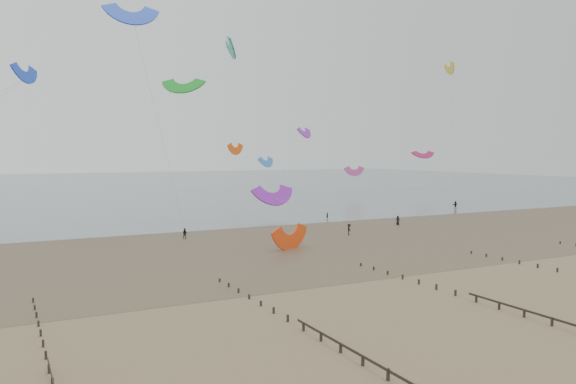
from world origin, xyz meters
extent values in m
plane|color=brown|center=(0.00, 0.00, 0.00)|extent=(500.00, 500.00, 0.00)
plane|color=#475654|center=(0.00, 200.00, 0.03)|extent=(500.00, 500.00, 0.00)
plane|color=#473A28|center=(0.00, 35.00, 0.01)|extent=(500.00, 500.00, 0.00)
ellipsoid|color=slate|center=(-18.00, 22.00, 0.01)|extent=(23.60, 14.36, 0.01)
ellipsoid|color=slate|center=(12.00, 38.00, 0.01)|extent=(33.64, 18.32, 0.01)
ellipsoid|color=slate|center=(45.00, 30.00, 0.01)|extent=(19.65, 13.67, 0.01)
cube|color=black|center=(-32.00, -9.05, 0.29)|extent=(0.16, 0.16, 0.68)
cube|color=black|center=(-32.00, -6.42, 0.28)|extent=(0.16, 0.16, 0.65)
cube|color=black|center=(-32.00, -3.79, 0.26)|extent=(0.16, 0.16, 0.62)
cube|color=black|center=(-32.00, -1.16, 0.25)|extent=(0.16, 0.16, 0.59)
cube|color=black|center=(-32.00, 1.47, 0.23)|extent=(0.16, 0.16, 0.57)
cube|color=black|center=(-32.00, 4.11, 0.22)|extent=(0.16, 0.16, 0.54)
cube|color=black|center=(-32.00, 6.74, 0.20)|extent=(0.16, 0.16, 0.51)
cube|color=black|center=(-32.00, 9.37, 0.19)|extent=(0.16, 0.16, 0.48)
cube|color=black|center=(-32.00, 12.00, 0.17)|extent=(0.16, 0.16, 0.45)
cube|color=black|center=(-14.00, -16.95, 0.33)|extent=(0.16, 0.16, 0.77)
cube|color=black|center=(-14.00, -14.32, 0.32)|extent=(0.16, 0.16, 0.74)
cube|color=black|center=(-14.00, -11.68, 0.31)|extent=(0.16, 0.16, 0.71)
cube|color=black|center=(-14.00, -9.05, 0.29)|extent=(0.16, 0.16, 0.68)
cube|color=black|center=(-14.00, -6.42, 0.28)|extent=(0.16, 0.16, 0.65)
cube|color=black|center=(-14.00, -3.79, 0.26)|extent=(0.16, 0.16, 0.62)
cube|color=black|center=(-14.00, -1.16, 0.25)|extent=(0.16, 0.16, 0.59)
cube|color=black|center=(-14.00, 1.47, 0.23)|extent=(0.16, 0.16, 0.57)
cube|color=black|center=(-14.00, 4.11, 0.22)|extent=(0.16, 0.16, 0.54)
cube|color=black|center=(-14.00, 6.74, 0.20)|extent=(0.16, 0.16, 0.51)
cube|color=black|center=(-14.00, 9.37, 0.19)|extent=(0.16, 0.16, 0.48)
cube|color=black|center=(-14.00, 12.00, 0.17)|extent=(0.16, 0.16, 0.45)
cube|color=black|center=(4.00, -14.32, 0.32)|extent=(0.16, 0.16, 0.74)
cube|color=black|center=(4.00, -11.68, 0.31)|extent=(0.16, 0.16, 0.71)
cube|color=black|center=(4.00, -9.05, 0.29)|extent=(0.16, 0.16, 0.68)
cube|color=black|center=(4.00, -6.42, 0.28)|extent=(0.16, 0.16, 0.65)
cube|color=black|center=(4.00, -3.79, 0.26)|extent=(0.16, 0.16, 0.62)
cube|color=black|center=(4.00, -1.16, 0.25)|extent=(0.16, 0.16, 0.59)
cube|color=black|center=(4.00, 1.47, 0.23)|extent=(0.16, 0.16, 0.57)
cube|color=black|center=(4.00, 4.11, 0.22)|extent=(0.16, 0.16, 0.54)
cube|color=black|center=(4.00, 6.74, 0.20)|extent=(0.16, 0.16, 0.51)
cube|color=black|center=(4.00, 9.37, 0.19)|extent=(0.16, 0.16, 0.48)
cube|color=black|center=(4.00, 12.00, 0.17)|extent=(0.16, 0.16, 0.45)
cube|color=black|center=(22.00, -1.16, 0.25)|extent=(0.16, 0.16, 0.59)
cube|color=black|center=(22.00, 1.47, 0.23)|extent=(0.16, 0.16, 0.57)
cube|color=black|center=(22.00, 4.11, 0.22)|extent=(0.16, 0.16, 0.54)
cube|color=black|center=(22.00, 6.74, 0.20)|extent=(0.16, 0.16, 0.51)
cube|color=black|center=(22.00, 9.37, 0.19)|extent=(0.16, 0.16, 0.48)
cube|color=black|center=(22.00, 12.00, 0.17)|extent=(0.16, 0.16, 0.45)
cube|color=black|center=(40.00, 9.37, 0.19)|extent=(0.16, 0.16, 0.48)
cube|color=black|center=(40.00, 12.00, 0.17)|extent=(0.16, 0.16, 0.45)
imported|color=black|center=(16.86, 34.01, 0.94)|extent=(1.36, 1.34, 1.88)
imported|color=black|center=(32.32, 40.81, 0.87)|extent=(0.93, 1.01, 1.73)
imported|color=black|center=(23.88, 52.59, 0.80)|extent=(0.79, 1.01, 1.60)
imported|color=black|center=(-8.55, 42.45, 0.85)|extent=(0.96, 0.83, 1.69)
imported|color=black|center=(63.81, 58.58, 0.94)|extent=(1.74, 0.56, 1.87)
camera|label=1|loc=(-34.31, -43.31, 13.67)|focal=35.00mm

